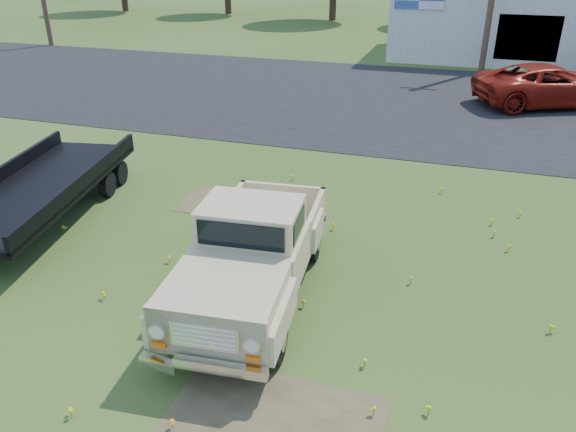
# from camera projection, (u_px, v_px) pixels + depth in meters

# --- Properties ---
(ground) EXTENTS (140.00, 140.00, 0.00)m
(ground) POSITION_uv_depth(u_px,v_px,m) (249.00, 291.00, 10.69)
(ground) COLOR #344917
(ground) RESTS_ON ground
(asphalt_lot) EXTENTS (90.00, 14.00, 0.02)m
(asphalt_lot) POSITION_uv_depth(u_px,v_px,m) (379.00, 99.00, 23.50)
(asphalt_lot) COLOR black
(asphalt_lot) RESTS_ON ground
(dirt_patch_a) EXTENTS (3.00, 2.00, 0.01)m
(dirt_patch_a) POSITION_uv_depth(u_px,v_px,m) (271.00, 426.00, 7.72)
(dirt_patch_a) COLOR brown
(dirt_patch_a) RESTS_ON ground
(dirt_patch_b) EXTENTS (2.20, 1.60, 0.01)m
(dirt_patch_b) POSITION_uv_depth(u_px,v_px,m) (226.00, 204.00, 14.23)
(dirt_patch_b) COLOR brown
(dirt_patch_b) RESTS_ON ground
(commercial_building) EXTENTS (14.20, 8.20, 4.15)m
(commercial_building) POSITION_uv_depth(u_px,v_px,m) (525.00, 18.00, 31.17)
(commercial_building) COLOR beige
(commercial_building) RESTS_ON ground
(vintage_pickup_truck) EXTENTS (2.54, 5.48, 1.93)m
(vintage_pickup_truck) POSITION_uv_depth(u_px,v_px,m) (252.00, 252.00, 10.10)
(vintage_pickup_truck) COLOR beige
(vintage_pickup_truck) RESTS_ON ground
(flatbed_trailer) EXTENTS (3.43, 6.99, 1.83)m
(flatbed_trailer) POSITION_uv_depth(u_px,v_px,m) (39.00, 183.00, 13.10)
(flatbed_trailer) COLOR black
(flatbed_trailer) RESTS_ON ground
(red_pickup) EXTENTS (6.36, 4.85, 1.61)m
(red_pickup) POSITION_uv_depth(u_px,v_px,m) (549.00, 86.00, 22.28)
(red_pickup) COLOR maroon
(red_pickup) RESTS_ON ground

